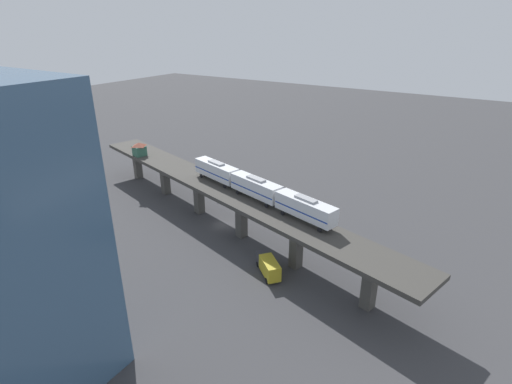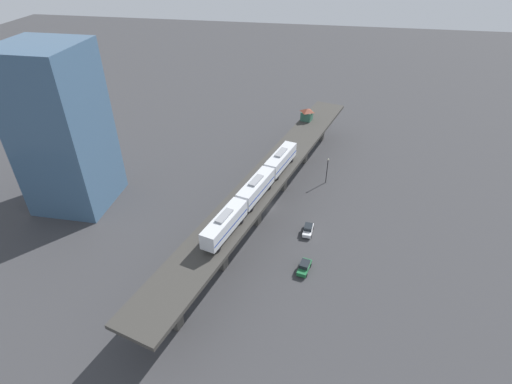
{
  "view_description": "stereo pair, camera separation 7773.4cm",
  "coord_description": "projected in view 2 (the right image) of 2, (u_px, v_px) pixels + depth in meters",
  "views": [
    {
      "loc": [
        61.1,
        47.21,
        40.76
      ],
      "look_at": [
        1.17,
        9.4,
        10.37
      ],
      "focal_mm": 28.0,
      "sensor_mm": 36.0,
      "label": 1
    },
    {
      "loc": [
        -10.43,
        74.06,
        55.1
      ],
      "look_at": [
        1.17,
        9.4,
        10.37
      ],
      "focal_mm": 28.0,
      "sensor_mm": 36.0,
      "label": 2
    }
  ],
  "objects": [
    {
      "name": "ground_plane",
      "position": [
        268.0,
        207.0,
        92.78
      ],
      "size": [
        400.0,
        400.0,
        0.0
      ],
      "primitive_type": "plane",
      "color": "#38383A"
    },
    {
      "name": "street_lamp",
      "position": [
        327.0,
        169.0,
        99.13
      ],
      "size": [
        0.44,
        0.44,
        6.94
      ],
      "color": "black",
      "rests_on": "ground"
    },
    {
      "name": "street_car_green",
      "position": [
        304.0,
        267.0,
        75.44
      ],
      "size": [
        2.66,
        4.67,
        1.89
      ],
      "color": "#1E6638",
      "rests_on": "ground"
    },
    {
      "name": "signal_hut",
      "position": [
        307.0,
        114.0,
        110.78
      ],
      "size": [
        3.97,
        3.97,
        3.4
      ],
      "color": "#33604C",
      "rests_on": "elevated_viaduct"
    },
    {
      "name": "office_tower",
      "position": [
        62.0,
        130.0,
        85.28
      ],
      "size": [
        16.0,
        16.0,
        36.0
      ],
      "color": "#3D5B7A",
      "rests_on": "ground"
    },
    {
      "name": "delivery_truck",
      "position": [
        202.0,
        247.0,
        78.86
      ],
      "size": [
        6.36,
        6.95,
        3.2
      ],
      "color": "#333338",
      "rests_on": "ground"
    },
    {
      "name": "street_car_white",
      "position": [
        308.0,
        229.0,
        84.59
      ],
      "size": [
        2.25,
        4.54,
        1.89
      ],
      "color": "silver",
      "rests_on": "ground"
    },
    {
      "name": "elevated_viaduct",
      "position": [
        269.0,
        179.0,
        88.67
      ],
      "size": [
        32.83,
        90.87,
        8.87
      ],
      "color": "#393733",
      "rests_on": "ground"
    },
    {
      "name": "subway_train",
      "position": [
        256.0,
        188.0,
        78.88
      ],
      "size": [
        12.7,
        36.58,
        4.45
      ],
      "color": "silver",
      "rests_on": "elevated_viaduct"
    }
  ]
}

